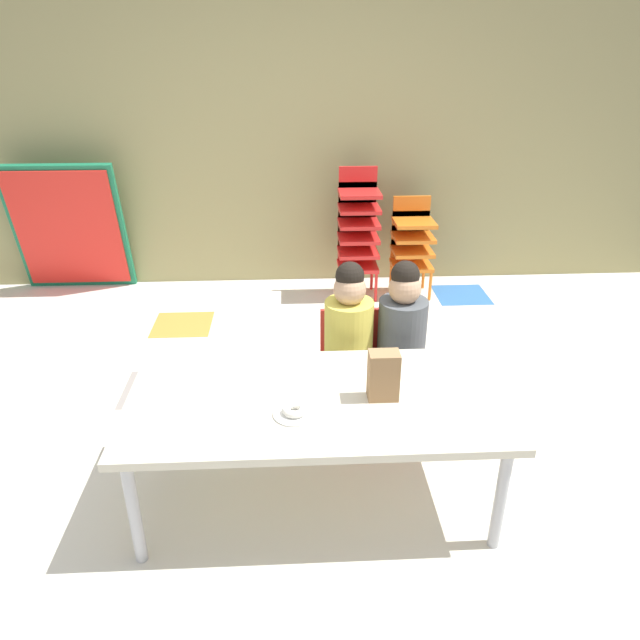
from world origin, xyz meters
The scene contains 11 objects.
ground_plane centered at (0.00, 0.01, -0.01)m, with size 6.57×4.57×0.02m.
back_wall centered at (0.00, 2.28, 1.39)m, with size 6.57×0.10×2.79m, color tan.
craft_table centered at (0.02, -0.52, 0.50)m, with size 1.64×0.82×0.54m.
seated_child_near_camera centered at (0.23, 0.12, 0.55)m, with size 0.33×0.33×0.92m.
seated_child_middle_seat centered at (0.51, 0.12, 0.55)m, with size 0.34×0.34×0.92m.
kid_chair_red_stack centered at (0.47, 1.88, 0.58)m, with size 0.32×0.30×1.04m.
kid_chair_orange_stack centered at (0.92, 1.88, 0.46)m, with size 0.32×0.30×0.80m.
folded_activity_table centered at (-1.88, 2.08, 0.54)m, with size 0.90×0.29×1.09m.
paper_bag_brown centered at (0.31, -0.54, 0.65)m, with size 0.13×0.09×0.22m, color #9E754C.
paper_plate_near_edge centered at (-0.07, -0.65, 0.55)m, with size 0.18×0.18×0.01m, color white.
donut_powdered_on_plate centered at (-0.07, -0.65, 0.57)m, with size 0.10×0.10×0.03m, color white.
Camera 1 is at (-0.07, -2.67, 1.95)m, focal length 33.04 mm.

